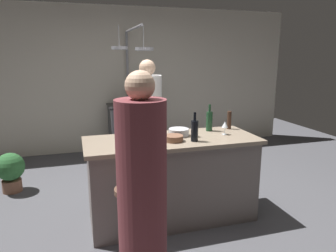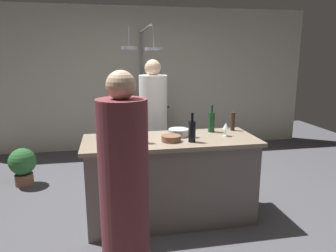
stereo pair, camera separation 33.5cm
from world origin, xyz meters
name	(u,v)px [view 1 (the left image)]	position (x,y,z in m)	size (l,w,h in m)	color
ground_plane	(172,217)	(0.00, 0.00, 0.00)	(9.00, 9.00, 0.00)	#4C4C51
back_wall	(126,80)	(0.00, 2.85, 1.30)	(6.40, 0.16, 2.60)	beige
kitchen_island	(172,179)	(0.00, 0.00, 0.45)	(1.80, 0.72, 0.90)	slate
stove_range	(131,129)	(0.00, 2.45, 0.45)	(0.80, 0.64, 0.89)	#47474C
chef	(148,131)	(-0.06, 0.85, 0.79)	(0.36, 0.36, 1.69)	white
bar_stool_left	(131,222)	(-0.55, -0.62, 0.38)	(0.28, 0.28, 0.68)	#4C4C51
guest_left	(142,198)	(-0.53, -1.00, 0.76)	(0.35, 0.35, 1.65)	brown
overhead_pot_rack	(131,64)	(-0.05, 2.02, 1.60)	(0.59, 1.36, 2.17)	gray
potted_plant	(10,170)	(-1.80, 1.25, 0.30)	(0.36, 0.36, 0.52)	brown
pepper_mill	(229,120)	(0.77, 0.22, 1.01)	(0.05, 0.05, 0.21)	#382319
wine_bottle_green	(209,121)	(0.51, 0.20, 1.02)	(0.07, 0.07, 0.30)	#193D23
wine_bottle_dark	(195,130)	(0.18, -0.16, 1.01)	(0.07, 0.07, 0.29)	black
wine_bottle_rose	(144,132)	(-0.31, -0.09, 1.02)	(0.07, 0.07, 0.30)	#B78C8E
wine_glass_near_right_guest	(194,127)	(0.24, 0.00, 1.01)	(0.07, 0.07, 0.15)	silver
wine_glass_by_chef	(225,125)	(0.60, -0.01, 1.01)	(0.07, 0.07, 0.15)	silver
wine_glass_near_left_guest	(131,137)	(-0.47, -0.21, 1.01)	(0.07, 0.07, 0.15)	silver
mixing_bowl_steel	(179,132)	(0.10, 0.09, 0.94)	(0.22, 0.22, 0.08)	#B7B7BC
mixing_bowl_wooden	(174,138)	(-0.02, -0.10, 0.93)	(0.19, 0.19, 0.06)	brown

